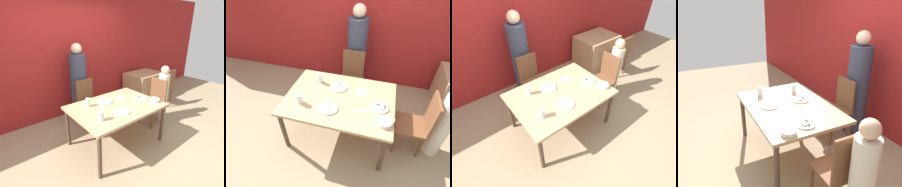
{
  "view_description": "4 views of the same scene",
  "coord_description": "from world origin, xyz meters",
  "views": [
    {
      "loc": [
        -1.7,
        -1.98,
        1.98
      ],
      "look_at": [
        -0.03,
        0.06,
        0.93
      ],
      "focal_mm": 28.0,
      "sensor_mm": 36.0,
      "label": 1
    },
    {
      "loc": [
        0.47,
        -1.71,
        2.3
      ],
      "look_at": [
        -0.03,
        0.01,
        0.78
      ],
      "focal_mm": 28.0,
      "sensor_mm": 36.0,
      "label": 2
    },
    {
      "loc": [
        -1.18,
        -1.58,
        2.47
      ],
      "look_at": [
        0.01,
        -0.08,
        0.77
      ],
      "focal_mm": 28.0,
      "sensor_mm": 36.0,
      "label": 3
    },
    {
      "loc": [
        2.36,
        -1.15,
        2.0
      ],
      "look_at": [
        0.08,
        -0.02,
        0.93
      ],
      "focal_mm": 35.0,
      "sensor_mm": 36.0,
      "label": 4
    }
  ],
  "objects": [
    {
      "name": "bowl_curry",
      "position": [
        0.62,
        -0.3,
        0.76
      ],
      "size": [
        0.17,
        0.17,
        0.05
      ],
      "color": "silver",
      "rests_on": "dining_table"
    },
    {
      "name": "plate_rice_child",
      "position": [
        -0.07,
        0.21,
        0.74
      ],
      "size": [
        0.25,
        0.25,
        0.05
      ],
      "color": "white",
      "rests_on": "dining_table"
    },
    {
      "name": "chair_child_spot",
      "position": [
        1.07,
        0.04,
        0.51
      ],
      "size": [
        0.4,
        0.4,
        0.95
      ],
      "rotation": [
        0.0,
        0.0,
        -1.57
      ],
      "color": "brown",
      "rests_on": "ground_plane"
    },
    {
      "name": "person_adult",
      "position": [
        -0.02,
        1.21,
        0.76
      ],
      "size": [
        0.34,
        0.34,
        1.64
      ],
      "color": "#33384C",
      "rests_on": "ground_plane"
    },
    {
      "name": "glass_water_tall",
      "position": [
        -0.38,
        0.27,
        0.8
      ],
      "size": [
        0.07,
        0.07,
        0.14
      ],
      "color": "silver",
      "rests_on": "dining_table"
    },
    {
      "name": "wall_back",
      "position": [
        0.0,
        1.58,
        1.35
      ],
      "size": [
        10.0,
        0.06,
        2.7
      ],
      "color": "maroon",
      "rests_on": "ground_plane"
    },
    {
      "name": "dining_table",
      "position": [
        0.0,
        0.0,
        0.66
      ],
      "size": [
        1.46,
        1.05,
        0.73
      ],
      "color": "tan",
      "rests_on": "ground_plane"
    },
    {
      "name": "fork_steel",
      "position": [
        0.34,
        -0.17,
        0.73
      ],
      "size": [
        0.18,
        0.07,
        0.01
      ],
      "color": "silver",
      "rests_on": "dining_table"
    },
    {
      "name": "ground_plane",
      "position": [
        0.0,
        0.0,
        0.0
      ],
      "size": [
        10.0,
        10.0,
        0.0
      ],
      "primitive_type": "plane",
      "color": "#998466"
    },
    {
      "name": "chair_background",
      "position": [
        1.97,
        0.39,
        0.51
      ],
      "size": [
        0.4,
        0.4,
        0.95
      ],
      "rotation": [
        0.0,
        0.0,
        3.14
      ],
      "color": "brown",
      "rests_on": "ground_plane"
    },
    {
      "name": "chair_adult_spot",
      "position": [
        -0.02,
        0.87,
        0.51
      ],
      "size": [
        0.4,
        0.4,
        0.95
      ],
      "color": "brown",
      "rests_on": "ground_plane"
    },
    {
      "name": "background_table",
      "position": [
        1.97,
        1.1,
        0.36
      ],
      "size": [
        0.95,
        0.73,
        0.72
      ],
      "color": "tan",
      "rests_on": "ground_plane"
    },
    {
      "name": "plate_noodles",
      "position": [
        0.55,
        -0.05,
        0.74
      ],
      "size": [
        0.22,
        0.22,
        0.05
      ],
      "color": "white",
      "rests_on": "dining_table"
    },
    {
      "name": "napkin_folded",
      "position": [
        0.28,
        0.2,
        0.73
      ],
      "size": [
        0.14,
        0.14,
        0.01
      ],
      "color": "white",
      "rests_on": "dining_table"
    },
    {
      "name": "plate_rice_adult",
      "position": [
        -0.08,
        -0.25,
        0.74
      ],
      "size": [
        0.24,
        0.24,
        0.04
      ],
      "color": "white",
      "rests_on": "dining_table"
    },
    {
      "name": "person_child",
      "position": [
        1.35,
        0.04,
        0.56
      ],
      "size": [
        0.22,
        0.22,
        1.19
      ],
      "color": "beige",
      "rests_on": "ground_plane"
    },
    {
      "name": "glass_water_short",
      "position": [
        -0.47,
        -0.23,
        0.8
      ],
      "size": [
        0.08,
        0.08,
        0.13
      ],
      "color": "silver",
      "rests_on": "dining_table"
    }
  ]
}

